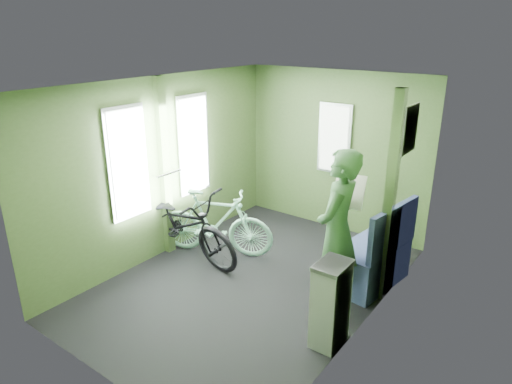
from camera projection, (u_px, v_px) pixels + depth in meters
room at (250, 164)px, 4.96m from camera, size 4.00×4.02×2.31m
bicycle_black at (184, 257)px, 5.97m from camera, size 1.94×1.01×1.10m
bicycle_mint at (216, 254)px, 6.04m from camera, size 1.62×1.09×0.96m
passenger at (337, 231)px, 4.68m from camera, size 0.48×0.72×1.74m
waste_box at (330, 304)px, 4.21m from camera, size 0.25×0.35×0.86m
bench_seat at (372, 260)px, 5.27m from camera, size 0.67×1.03×1.02m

